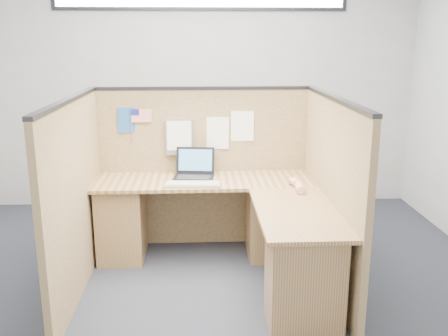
{
  "coord_description": "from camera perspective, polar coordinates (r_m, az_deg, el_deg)",
  "views": [
    {
      "loc": [
        -0.04,
        -3.63,
        1.95
      ],
      "look_at": [
        0.17,
        0.5,
        0.88
      ],
      "focal_mm": 40.0,
      "sensor_mm": 36.0,
      "label": 1
    }
  ],
  "objects": [
    {
      "name": "floor",
      "position": [
        4.12,
        -2.09,
        -13.77
      ],
      "size": [
        5.0,
        5.0,
        0.0
      ],
      "primitive_type": "plane",
      "color": "#1F242C",
      "rests_on": "ground"
    },
    {
      "name": "paper_left",
      "position": [
        4.68,
        2.06,
        4.81
      ],
      "size": [
        0.22,
        0.02,
        0.28
      ],
      "primitive_type": "cube",
      "rotation": [
        0.0,
        0.0,
        -0.08
      ],
      "color": "white",
      "rests_on": "cubicle_partitions"
    },
    {
      "name": "l_desk",
      "position": [
        4.22,
        0.32,
        -7.17
      ],
      "size": [
        1.95,
        1.75,
        0.73
      ],
      "color": "brown",
      "rests_on": "floor"
    },
    {
      "name": "cubicle_partitions",
      "position": [
        4.22,
        -2.28,
        -1.76
      ],
      "size": [
        2.06,
        1.83,
        1.53
      ],
      "color": "brown",
      "rests_on": "floor"
    },
    {
      "name": "blue_poster",
      "position": [
        4.7,
        -10.99,
        5.37
      ],
      "size": [
        0.17,
        0.02,
        0.23
      ],
      "primitive_type": "cube",
      "rotation": [
        0.0,
        0.0,
        0.12
      ],
      "color": "#21539B",
      "rests_on": "cubicle_partitions"
    },
    {
      "name": "laptop",
      "position": [
        4.55,
        -3.51,
        -0.27
      ],
      "size": [
        0.38,
        0.37,
        0.25
      ],
      "rotation": [
        0.0,
        0.0,
        -0.11
      ],
      "color": "black",
      "rests_on": "l_desk"
    },
    {
      "name": "wall_front",
      "position": [
        1.48,
        -1.24,
        -7.29
      ],
      "size": [
        5.0,
        0.0,
        5.0
      ],
      "primitive_type": "plane",
      "rotation": [
        -1.57,
        0.0,
        0.0
      ],
      "color": "#ABADB1",
      "rests_on": "floor"
    },
    {
      "name": "keyboard",
      "position": [
        4.28,
        -3.64,
        -1.89
      ],
      "size": [
        0.48,
        0.19,
        0.03
      ],
      "rotation": [
        0.0,
        0.0,
        -0.06
      ],
      "color": "gray",
      "rests_on": "l_desk"
    },
    {
      "name": "hand_forearm",
      "position": [
        4.23,
        8.42,
        -1.93
      ],
      "size": [
        0.1,
        0.34,
        0.07
      ],
      "color": "tan",
      "rests_on": "l_desk"
    },
    {
      "name": "mouse",
      "position": [
        4.35,
        7.99,
        -1.65
      ],
      "size": [
        0.1,
        0.08,
        0.04
      ],
      "primitive_type": "ellipsoid",
      "rotation": [
        0.0,
        0.0,
        -0.2
      ],
      "color": "#B3B3B7",
      "rests_on": "l_desk"
    },
    {
      "name": "file_holder",
      "position": [
        4.66,
        -5.14,
        3.52
      ],
      "size": [
        0.25,
        0.05,
        0.33
      ],
      "color": "slate",
      "rests_on": "cubicle_partitions"
    },
    {
      "name": "wall_back",
      "position": [
        5.9,
        -2.56,
        9.15
      ],
      "size": [
        5.0,
        0.0,
        5.0
      ],
      "primitive_type": "plane",
      "rotation": [
        1.57,
        0.0,
        0.0
      ],
      "color": "#ABADB1",
      "rests_on": "floor"
    },
    {
      "name": "american_flag",
      "position": [
        4.67,
        -9.68,
        5.78
      ],
      "size": [
        0.19,
        0.01,
        0.33
      ],
      "color": "olive",
      "rests_on": "cubicle_partitions"
    },
    {
      "name": "paper_right",
      "position": [
        4.68,
        -0.91,
        4.01
      ],
      "size": [
        0.24,
        0.03,
        0.3
      ],
      "primitive_type": "cube",
      "rotation": [
        0.0,
        0.0,
        -0.09
      ],
      "color": "white",
      "rests_on": "cubicle_partitions"
    }
  ]
}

